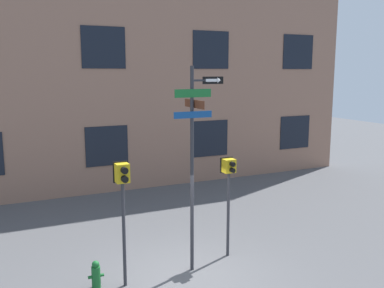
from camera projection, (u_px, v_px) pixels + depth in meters
name	position (u px, v px, depth m)	size (l,w,h in m)	color
ground_plane	(189.00, 276.00, 10.60)	(60.00, 60.00, 0.00)	#515154
building_facade	(102.00, 48.00, 17.23)	(24.00, 0.64, 11.92)	#936B56
street_sign_pole	(194.00, 150.00, 10.48)	(1.34, 1.08, 5.16)	#2D2D33
pedestrian_signal_left	(123.00, 190.00, 9.76)	(0.36, 0.40, 2.99)	#2D2D33
pedestrian_signal_right	(229.00, 180.00, 11.46)	(0.38, 0.40, 2.75)	#2D2D33
fire_hydrant	(96.00, 275.00, 10.00)	(0.37, 0.21, 0.67)	#196028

